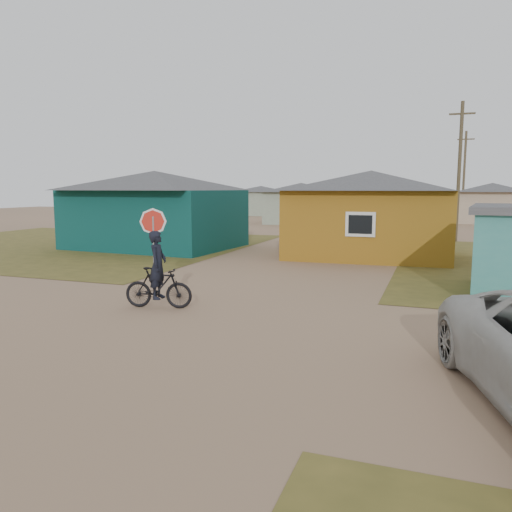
{
  "coord_description": "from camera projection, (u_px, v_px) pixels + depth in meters",
  "views": [
    {
      "loc": [
        5.35,
        -9.36,
        3.08
      ],
      "look_at": [
        0.89,
        3.0,
        1.3
      ],
      "focal_mm": 35.0,
      "sensor_mm": 36.0,
      "label": 1
    }
  ],
  "objects": [
    {
      "name": "stop_sign",
      "position": [
        153.0,
        230.0,
        15.25
      ],
      "size": [
        0.81,
        0.16,
        2.49
      ],
      "color": "gray",
      "rests_on": "ground"
    },
    {
      "name": "house_yellow",
      "position": [
        370.0,
        212.0,
        22.88
      ],
      "size": [
        7.72,
        6.76,
        3.9
      ],
      "color": "#916116",
      "rests_on": "ground"
    },
    {
      "name": "house_beige_east",
      "position": [
        492.0,
        202.0,
        44.62
      ],
      "size": [
        6.95,
        6.05,
        3.6
      ],
      "color": "tan",
      "rests_on": "ground"
    },
    {
      "name": "house_teal",
      "position": [
        155.0,
        208.0,
        26.1
      ],
      "size": [
        8.93,
        7.08,
        4.0
      ],
      "color": "#0A3734",
      "rests_on": "ground"
    },
    {
      "name": "grass_nw",
      "position": [
        66.0,
        244.0,
        27.76
      ],
      "size": [
        20.0,
        18.0,
        0.0
      ],
      "primitive_type": "cube",
      "color": "brown",
      "rests_on": "ground"
    },
    {
      "name": "house_pale_north",
      "position": [
        261.0,
        200.0,
        58.29
      ],
      "size": [
        6.28,
        5.81,
        3.4
      ],
      "color": "gray",
      "rests_on": "ground"
    },
    {
      "name": "utility_pole_far",
      "position": [
        464.0,
        176.0,
        43.29
      ],
      "size": [
        1.4,
        0.2,
        8.0
      ],
      "color": "brown",
      "rests_on": "ground"
    },
    {
      "name": "house_pale_west",
      "position": [
        301.0,
        202.0,
        44.4
      ],
      "size": [
        7.04,
        6.15,
        3.6
      ],
      "color": "gray",
      "rests_on": "ground"
    },
    {
      "name": "cyclist",
      "position": [
        158.0,
        280.0,
        12.87
      ],
      "size": [
        1.84,
        0.85,
        2.01
      ],
      "color": "black",
      "rests_on": "ground"
    },
    {
      "name": "utility_pole_near",
      "position": [
        459.0,
        170.0,
        28.71
      ],
      "size": [
        1.4,
        0.2,
        8.0
      ],
      "color": "brown",
      "rests_on": "ground"
    },
    {
      "name": "ground",
      "position": [
        172.0,
        330.0,
        10.94
      ],
      "size": [
        120.0,
        120.0,
        0.0
      ],
      "primitive_type": "plane",
      "color": "#967356"
    }
  ]
}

